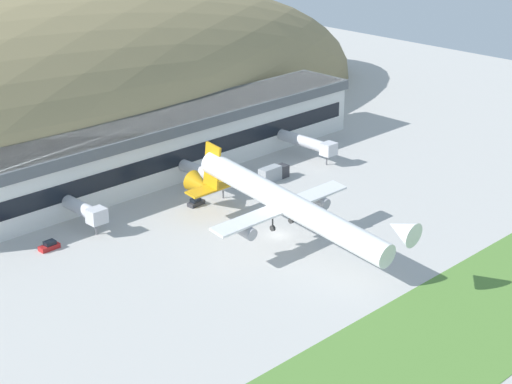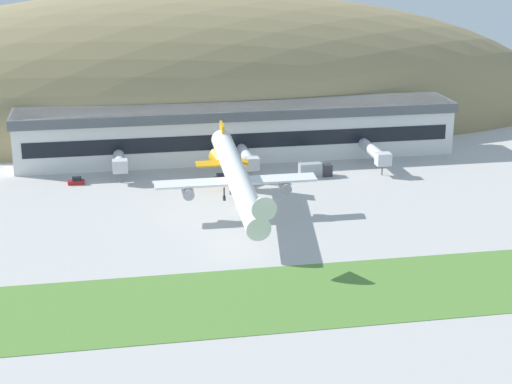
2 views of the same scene
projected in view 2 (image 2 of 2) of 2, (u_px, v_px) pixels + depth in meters
ground_plane at (245, 210)px, 175.21m from camera, size 322.89×322.89×0.00m
grass_strip_foreground at (292, 296)px, 135.00m from camera, size 290.60×24.33×0.08m
hill_backdrop at (178, 119)px, 255.99m from camera, size 240.30×88.39×74.77m
terminal_building at (238, 128)px, 212.07m from camera, size 109.10×15.32×13.20m
jetway_0 at (120, 162)px, 195.24m from camera, size 3.38×11.44×5.43m
jetway_1 at (247, 158)px, 198.74m from camera, size 3.38×14.79×5.43m
jetway_2 at (375, 153)px, 203.22m from camera, size 3.38×16.66×5.43m
cargo_airplane at (237, 178)px, 168.30m from camera, size 32.41×54.68×12.24m
service_car_0 at (222, 177)px, 195.19m from camera, size 3.82×1.94×1.56m
service_car_1 at (76, 181)px, 192.27m from camera, size 3.80×1.83×1.61m
fuel_truck at (315, 170)px, 197.76m from camera, size 7.79×2.49×3.23m
traffic_cone_0 at (283, 183)px, 191.99m from camera, size 0.52×0.52×0.58m
traffic_cone_1 at (289, 190)px, 187.06m from camera, size 0.52×0.52×0.58m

